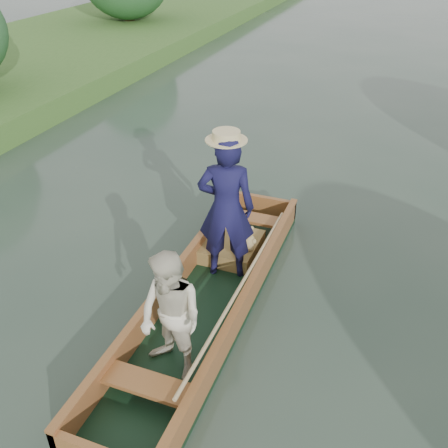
% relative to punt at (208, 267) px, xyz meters
% --- Properties ---
extents(ground, '(120.00, 120.00, 0.00)m').
position_rel_punt_xyz_m(ground, '(-0.01, -0.01, -0.67)').
color(ground, '#283D30').
rests_on(ground, ground).
extents(trees_far, '(22.16, 16.12, 4.49)m').
position_rel_punt_xyz_m(trees_far, '(-2.83, 7.79, 1.81)').
color(trees_far, '#47331E').
rests_on(trees_far, ground).
extents(punt, '(1.12, 5.00, 2.16)m').
position_rel_punt_xyz_m(punt, '(0.00, 0.00, 0.00)').
color(punt, black).
rests_on(punt, ground).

